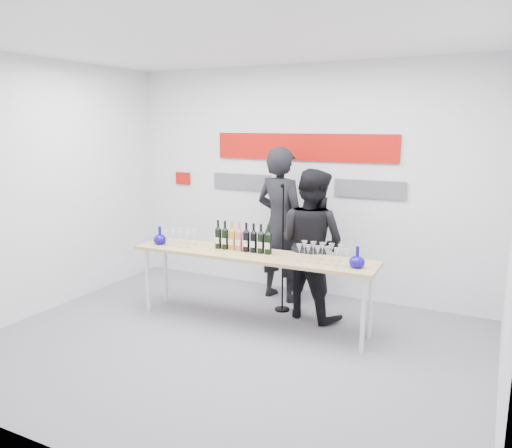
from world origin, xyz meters
name	(u,v)px	position (x,y,z in m)	size (l,w,h in m)	color
ground	(229,346)	(0.00, 0.00, 0.00)	(5.00, 5.00, 0.00)	slate
back_wall	(303,181)	(0.00, 2.00, 1.50)	(5.00, 0.04, 3.00)	silver
signage	(298,158)	(-0.06, 1.97, 1.81)	(3.38, 0.02, 0.79)	#AF0D07
tasting_table	(252,259)	(-0.05, 0.61, 0.77)	(2.80, 0.65, 0.84)	tan
wine_bottles	(243,237)	(-0.19, 0.66, 1.00)	(0.71, 0.10, 0.33)	black
decanter_left	(160,235)	(-1.23, 0.52, 0.94)	(0.16, 0.16, 0.21)	#110785
decanter_right	(357,257)	(1.15, 0.60, 0.94)	(0.16, 0.16, 0.21)	#110785
glasses_left	(180,237)	(-0.98, 0.58, 0.93)	(0.37, 0.23, 0.18)	silver
glasses_right	(322,253)	(0.77, 0.63, 0.93)	(0.57, 0.24, 0.18)	silver
presenter_left	(281,224)	(-0.12, 1.56, 0.99)	(0.72, 0.47, 1.98)	black
presenter_right	(311,244)	(0.45, 1.16, 0.88)	(0.85, 0.66, 1.75)	black
mic_stand	(282,273)	(0.09, 1.17, 0.48)	(0.18, 0.18, 1.57)	black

